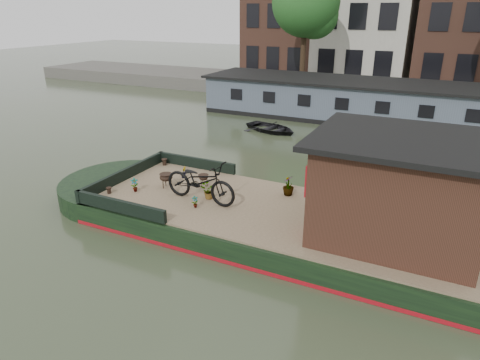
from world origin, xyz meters
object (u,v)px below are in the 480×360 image
at_px(bicycle, 200,181).
at_px(potted_plant_a, 135,185).
at_px(cabin, 399,187).
at_px(dinghy, 271,125).
at_px(brazier_front, 166,180).
at_px(brazier_rear, 204,180).

bearing_deg(bicycle, potted_plant_a, 102.02).
bearing_deg(cabin, dinghy, 126.24).
distance_m(bicycle, dinghy, 10.19).
height_order(cabin, brazier_front, cabin).
distance_m(cabin, brazier_rear, 5.74).
bearing_deg(brazier_rear, potted_plant_a, -141.03).
relative_size(potted_plant_a, brazier_rear, 1.17).
height_order(bicycle, dinghy, bicycle).
height_order(potted_plant_a, dinghy, potted_plant_a).
relative_size(potted_plant_a, dinghy, 0.15).
height_order(cabin, potted_plant_a, cabin).
distance_m(brazier_front, dinghy, 9.60).
bearing_deg(cabin, potted_plant_a, -174.89).
height_order(brazier_rear, dinghy, brazier_rear).
xyz_separation_m(cabin, bicycle, (-5.11, -0.34, -0.64)).
relative_size(cabin, potted_plant_a, 9.39).
bearing_deg(brazier_front, cabin, -0.43).
xyz_separation_m(cabin, potted_plant_a, (-7.19, -0.64, -1.01)).
distance_m(potted_plant_a, dinghy, 10.28).
bearing_deg(bicycle, brazier_rear, 30.52).
relative_size(bicycle, potted_plant_a, 5.24).
distance_m(bicycle, brazier_rear, 1.17).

